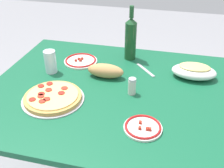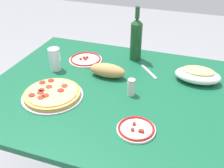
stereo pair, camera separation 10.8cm
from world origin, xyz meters
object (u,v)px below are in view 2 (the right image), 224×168
at_px(wine_bottle, 136,39).
at_px(water_glass, 55,59).
at_px(baked_pasta_dish, 198,75).
at_px(side_plate_far, 86,59).
at_px(bread_loaf, 108,70).
at_px(pepperoni_pizza, 52,94).
at_px(spice_shaker, 131,87).
at_px(side_plate_near, 136,129).
at_px(dining_table, 112,107).

height_order(wine_bottle, water_glass, wine_bottle).
bearing_deg(wine_bottle, baked_pasta_dish, -20.99).
distance_m(baked_pasta_dish, wine_bottle, 0.42).
relative_size(side_plate_far, bread_loaf, 0.99).
bearing_deg(wine_bottle, side_plate_far, -156.34).
relative_size(pepperoni_pizza, side_plate_far, 1.50).
xyz_separation_m(pepperoni_pizza, spice_shaker, (0.36, 0.15, 0.03)).
distance_m(pepperoni_pizza, bread_loaf, 0.33).
bearing_deg(side_plate_far, spice_shaker, -35.86).
xyz_separation_m(baked_pasta_dish, spice_shaker, (-0.30, -0.24, 0.00)).
xyz_separation_m(water_glass, spice_shaker, (0.49, -0.11, -0.02)).
relative_size(wine_bottle, spice_shaker, 3.79).
xyz_separation_m(wine_bottle, bread_loaf, (-0.09, -0.26, -0.10)).
distance_m(pepperoni_pizza, water_glass, 0.29).
bearing_deg(spice_shaker, pepperoni_pizza, -158.12).
bearing_deg(baked_pasta_dish, spice_shaker, -141.44).
relative_size(pepperoni_pizza, water_glass, 2.32).
distance_m(side_plate_near, side_plate_far, 0.69).
xyz_separation_m(baked_pasta_dish, side_plate_far, (-0.67, 0.02, -0.03)).
relative_size(bread_loaf, spice_shaker, 2.33).
bearing_deg(side_plate_near, baked_pasta_dish, 67.02).
xyz_separation_m(wine_bottle, water_glass, (-0.40, -0.28, -0.07)).
relative_size(side_plate_near, side_plate_far, 0.81).
bearing_deg(spice_shaker, dining_table, 171.30).
bearing_deg(dining_table, pepperoni_pizza, -147.69).
relative_size(water_glass, side_plate_near, 0.80).
xyz_separation_m(dining_table, wine_bottle, (0.02, 0.37, 0.25)).
distance_m(dining_table, water_glass, 0.43).
xyz_separation_m(wine_bottle, side_plate_far, (-0.28, -0.12, -0.13)).
relative_size(baked_pasta_dish, side_plate_near, 1.47).
distance_m(baked_pasta_dish, spice_shaker, 0.39).
height_order(baked_pasta_dish, side_plate_far, baked_pasta_dish).
height_order(dining_table, water_glass, water_glass).
relative_size(pepperoni_pizza, bread_loaf, 1.49).
xyz_separation_m(pepperoni_pizza, bread_loaf, (0.19, 0.27, 0.02)).
xyz_separation_m(dining_table, side_plate_far, (-0.26, 0.25, 0.12)).
relative_size(water_glass, side_plate_far, 0.65).
height_order(pepperoni_pizza, bread_loaf, bread_loaf).
relative_size(pepperoni_pizza, side_plate_near, 1.86).
height_order(pepperoni_pizza, spice_shaker, spice_shaker).
distance_m(water_glass, side_plate_near, 0.68).
relative_size(side_plate_near, bread_loaf, 0.80).
height_order(dining_table, pepperoni_pizza, pepperoni_pizza).
xyz_separation_m(dining_table, side_plate_near, (0.20, -0.27, 0.12)).
bearing_deg(dining_table, baked_pasta_dish, 28.78).
height_order(pepperoni_pizza, wine_bottle, wine_bottle).
relative_size(wine_bottle, side_plate_far, 1.63).
distance_m(dining_table, spice_shaker, 0.19).
distance_m(water_glass, side_plate_far, 0.21).
xyz_separation_m(baked_pasta_dish, water_glass, (-0.79, -0.13, 0.02)).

